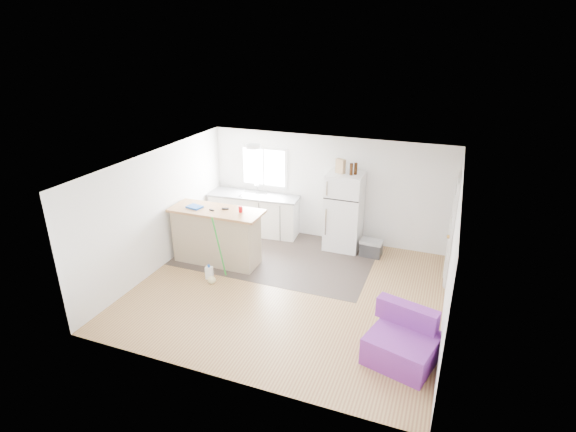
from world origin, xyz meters
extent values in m
cube|color=brown|center=(0.00, 0.00, -0.01)|extent=(5.50, 5.00, 0.01)
cube|color=white|center=(0.00, 0.00, 2.40)|extent=(5.50, 5.00, 0.01)
cube|color=white|center=(0.00, 2.50, 1.20)|extent=(5.50, 0.01, 2.40)
cube|color=white|center=(0.00, -2.50, 1.20)|extent=(5.50, 0.01, 2.40)
cube|color=white|center=(-2.75, 0.00, 1.20)|extent=(0.01, 5.00, 2.40)
cube|color=white|center=(2.75, 0.00, 1.20)|extent=(0.01, 5.00, 2.40)
cube|color=#352C27|center=(-0.73, 1.25, 0.00)|extent=(4.05, 2.50, 0.00)
cube|color=white|center=(-1.55, 2.49, 1.55)|extent=(1.18, 0.04, 0.98)
cube|color=white|center=(-1.55, 2.47, 1.55)|extent=(1.05, 0.01, 0.85)
cube|color=white|center=(-1.55, 2.46, 1.55)|extent=(0.03, 0.02, 0.85)
cube|color=white|center=(2.72, 1.55, 1.01)|extent=(0.05, 0.82, 2.03)
cube|color=white|center=(2.73, 1.55, 1.02)|extent=(0.03, 0.92, 2.10)
sphere|color=gold|center=(2.67, 1.23, 1.00)|extent=(0.07, 0.07, 0.07)
cylinder|color=white|center=(-1.20, 1.20, 2.36)|extent=(0.30, 0.30, 0.07)
cube|color=white|center=(-1.68, 2.17, 0.46)|extent=(2.12, 0.79, 0.92)
cube|color=slate|center=(-1.68, 2.17, 0.94)|extent=(2.19, 0.83, 0.04)
cube|color=silver|center=(-1.68, 2.14, 0.94)|extent=(0.61, 0.48, 0.06)
cube|color=tan|center=(-1.78, 0.53, 0.56)|extent=(1.74, 0.63, 1.12)
cube|color=tan|center=(-1.74, 0.53, 1.15)|extent=(1.91, 0.75, 0.05)
cube|color=white|center=(0.50, 2.13, 0.86)|extent=(0.76, 0.71, 1.72)
cube|color=black|center=(0.50, 1.77, 1.24)|extent=(0.76, 0.01, 0.02)
cube|color=silver|center=(0.19, 1.76, 1.46)|extent=(0.03, 0.02, 0.31)
cube|color=silver|center=(0.19, 1.76, 0.70)|extent=(0.03, 0.02, 0.60)
cube|color=#2F2F31|center=(1.17, 1.93, 0.15)|extent=(0.46, 0.32, 0.30)
cube|color=gray|center=(1.17, 1.93, 0.33)|extent=(0.48, 0.34, 0.06)
cube|color=#732D94|center=(2.24, -1.24, 0.22)|extent=(1.12, 1.08, 0.43)
cube|color=#732D94|center=(2.24, -0.91, 0.60)|extent=(0.95, 0.45, 0.33)
cube|color=white|center=(-1.58, -0.17, 0.13)|extent=(0.15, 0.12, 0.26)
cylinder|color=#184CAE|center=(-1.58, -0.17, 0.28)|extent=(0.06, 0.06, 0.05)
cylinder|color=green|center=(-1.32, -0.17, 0.72)|extent=(0.05, 0.37, 1.35)
sphere|color=beige|center=(-1.45, -0.30, 0.07)|extent=(0.16, 0.16, 0.16)
cylinder|color=red|center=(-1.23, 0.59, 1.23)|extent=(0.09, 0.09, 0.12)
cube|color=#134BB5|center=(-2.21, 0.47, 1.19)|extent=(0.34, 0.27, 0.04)
cube|color=black|center=(-1.58, 0.61, 1.19)|extent=(0.15, 0.09, 0.03)
cube|color=black|center=(-1.80, 0.45, 1.18)|extent=(0.11, 0.07, 0.03)
cube|color=tan|center=(0.38, 2.10, 1.87)|extent=(0.22, 0.17, 0.30)
cylinder|color=#341B09|center=(0.62, 2.04, 1.84)|extent=(0.08, 0.08, 0.25)
cylinder|color=#341B09|center=(0.69, 2.12, 1.84)|extent=(0.07, 0.07, 0.25)
camera|label=1|loc=(2.59, -6.77, 4.46)|focal=28.00mm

